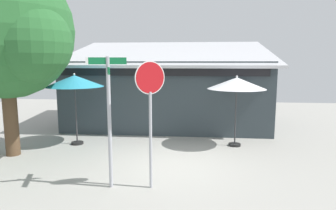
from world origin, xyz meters
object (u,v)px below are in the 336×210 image
street_sign_post (109,109)px  patio_umbrella_teal_left (74,82)px  stop_sign (150,101)px  shade_tree (7,32)px  patio_umbrella_ivory_center (237,84)px

street_sign_post → patio_umbrella_teal_left: 4.27m
street_sign_post → stop_sign: size_ratio=1.03×
patio_umbrella_teal_left → street_sign_post: bearing=-56.6°
patio_umbrella_teal_left → shade_tree: shade_tree is taller
stop_sign → patio_umbrella_ivory_center: bearing=57.4°
stop_sign → patio_umbrella_teal_left: 4.82m
patio_umbrella_teal_left → patio_umbrella_ivory_center: patio_umbrella_teal_left is taller
street_sign_post → shade_tree: (-3.75, 2.04, 2.00)m
patio_umbrella_teal_left → shade_tree: bearing=-133.1°
patio_umbrella_ivory_center → shade_tree: size_ratio=0.42×
patio_umbrella_ivory_center → patio_umbrella_teal_left: bearing=-176.4°
street_sign_post → patio_umbrella_teal_left: size_ratio=1.20×
shade_tree → patio_umbrella_ivory_center: bearing=14.6°
street_sign_post → shade_tree: shade_tree is taller
street_sign_post → patio_umbrella_teal_left: (-2.34, 3.55, 0.40)m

